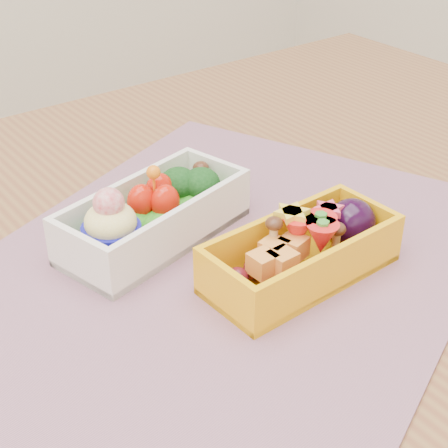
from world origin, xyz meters
TOP-DOWN VIEW (x-y plane):
  - table at (0.00, 0.00)m, footprint 1.20×0.80m
  - placemat at (-0.00, -0.03)m, footprint 0.61×0.55m
  - bento_white at (-0.03, 0.04)m, footprint 0.19×0.12m
  - bento_yellow at (0.04, -0.08)m, footprint 0.17×0.08m

SIDE VIEW (x-z plane):
  - table at x=0.00m, z-range 0.28..1.03m
  - placemat at x=0.00m, z-range 0.75..0.75m
  - bento_yellow at x=0.04m, z-range 0.75..0.80m
  - bento_white at x=-0.03m, z-range 0.74..0.81m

